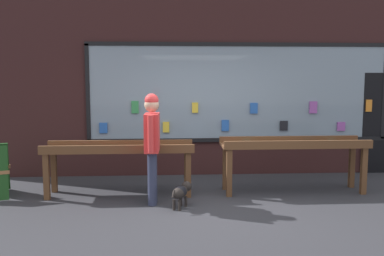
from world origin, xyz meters
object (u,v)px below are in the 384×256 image
(display_table_right, at_px, (294,149))
(person_browsing, at_px, (152,139))
(small_dog, at_px, (181,192))
(display_table_left, at_px, (119,153))

(display_table_right, xyz_separation_m, person_browsing, (-2.44, -0.58, 0.27))
(small_dog, bearing_deg, display_table_right, -40.24)
(display_table_right, distance_m, small_dog, 2.22)
(display_table_left, xyz_separation_m, display_table_right, (3.03, 0.00, 0.04))
(display_table_right, relative_size, small_dog, 4.70)
(display_table_right, height_order, small_dog, display_table_right)
(display_table_right, bearing_deg, display_table_left, -179.93)
(display_table_right, distance_m, person_browsing, 2.53)
(display_table_left, xyz_separation_m, person_browsing, (0.58, -0.58, 0.31))
(display_table_left, distance_m, person_browsing, 0.88)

